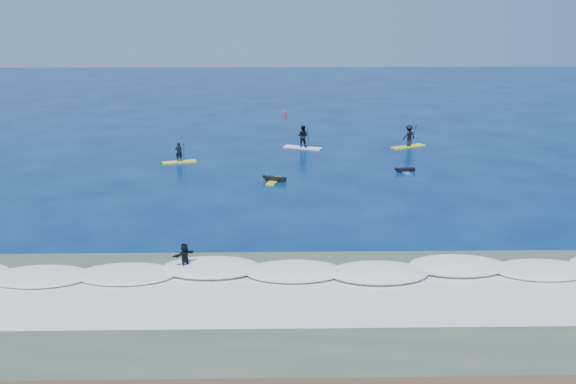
{
  "coord_description": "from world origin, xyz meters",
  "views": [
    {
      "loc": [
        0.22,
        -38.45,
        12.91
      ],
      "look_at": [
        0.92,
        1.15,
        0.6
      ],
      "focal_mm": 40.0,
      "sensor_mm": 36.0,
      "label": 1
    }
  ],
  "objects_px": {
    "sup_paddler_left": "(179,155)",
    "sup_paddler_right": "(409,137)",
    "prone_paddler_far": "(405,170)",
    "marker_buoy": "(285,113)",
    "sup_paddler_center": "(303,138)",
    "wave_surfer": "(185,258)",
    "prone_paddler_near": "(274,179)"
  },
  "relations": [
    {
      "from": "sup_paddler_center",
      "to": "prone_paddler_near",
      "type": "bearing_deg",
      "value": -80.96
    },
    {
      "from": "prone_paddler_far",
      "to": "sup_paddler_center",
      "type": "bearing_deg",
      "value": 33.34
    },
    {
      "from": "sup_paddler_center",
      "to": "marker_buoy",
      "type": "bearing_deg",
      "value": 117.33
    },
    {
      "from": "sup_paddler_right",
      "to": "prone_paddler_far",
      "type": "distance_m",
      "value": 8.5
    },
    {
      "from": "sup_paddler_left",
      "to": "wave_surfer",
      "type": "relative_size",
      "value": 1.51
    },
    {
      "from": "prone_paddler_far",
      "to": "marker_buoy",
      "type": "relative_size",
      "value": 2.81
    },
    {
      "from": "prone_paddler_far",
      "to": "marker_buoy",
      "type": "height_order",
      "value": "marker_buoy"
    },
    {
      "from": "prone_paddler_far",
      "to": "marker_buoy",
      "type": "bearing_deg",
      "value": 11.26
    },
    {
      "from": "sup_paddler_center",
      "to": "sup_paddler_right",
      "type": "height_order",
      "value": "sup_paddler_center"
    },
    {
      "from": "sup_paddler_left",
      "to": "marker_buoy",
      "type": "height_order",
      "value": "sup_paddler_left"
    },
    {
      "from": "sup_paddler_right",
      "to": "prone_paddler_far",
      "type": "height_order",
      "value": "sup_paddler_right"
    },
    {
      "from": "sup_paddler_right",
      "to": "marker_buoy",
      "type": "relative_size",
      "value": 4.41
    },
    {
      "from": "sup_paddler_left",
      "to": "sup_paddler_right",
      "type": "height_order",
      "value": "sup_paddler_right"
    },
    {
      "from": "sup_paddler_center",
      "to": "prone_paddler_near",
      "type": "xyz_separation_m",
      "value": [
        -2.44,
        -10.32,
        -0.72
      ]
    },
    {
      "from": "sup_paddler_right",
      "to": "wave_surfer",
      "type": "xyz_separation_m",
      "value": [
        -15.98,
        -26.17,
        -0.1
      ]
    },
    {
      "from": "sup_paddler_left",
      "to": "marker_buoy",
      "type": "xyz_separation_m",
      "value": [
        8.71,
        19.99,
        -0.26
      ]
    },
    {
      "from": "sup_paddler_left",
      "to": "sup_paddler_center",
      "type": "bearing_deg",
      "value": 10.32
    },
    {
      "from": "prone_paddler_near",
      "to": "wave_surfer",
      "type": "height_order",
      "value": "wave_surfer"
    },
    {
      "from": "sup_paddler_center",
      "to": "sup_paddler_right",
      "type": "relative_size",
      "value": 1.05
    },
    {
      "from": "prone_paddler_far",
      "to": "wave_surfer",
      "type": "distance_m",
      "value": 22.79
    },
    {
      "from": "sup_paddler_right",
      "to": "marker_buoy",
      "type": "distance_m",
      "value": 18.34
    },
    {
      "from": "wave_surfer",
      "to": "sup_paddler_right",
      "type": "bearing_deg",
      "value": 20.04
    },
    {
      "from": "wave_surfer",
      "to": "marker_buoy",
      "type": "bearing_deg",
      "value": 44.0
    },
    {
      "from": "sup_paddler_left",
      "to": "sup_paddler_right",
      "type": "relative_size",
      "value": 0.85
    },
    {
      "from": "marker_buoy",
      "to": "wave_surfer",
      "type": "bearing_deg",
      "value": -97.44
    },
    {
      "from": "sup_paddler_left",
      "to": "sup_paddler_center",
      "type": "distance_m",
      "value": 11.12
    },
    {
      "from": "sup_paddler_center",
      "to": "prone_paddler_far",
      "type": "relative_size",
      "value": 1.64
    },
    {
      "from": "sup_paddler_left",
      "to": "sup_paddler_right",
      "type": "bearing_deg",
      "value": -0.62
    },
    {
      "from": "sup_paddler_right",
      "to": "wave_surfer",
      "type": "bearing_deg",
      "value": -149.03
    },
    {
      "from": "sup_paddler_left",
      "to": "sup_paddler_center",
      "type": "relative_size",
      "value": 0.81
    },
    {
      "from": "prone_paddler_near",
      "to": "wave_surfer",
      "type": "xyz_separation_m",
      "value": [
        -4.25,
        -15.61,
        0.63
      ]
    },
    {
      "from": "sup_paddler_left",
      "to": "sup_paddler_right",
      "type": "distance_m",
      "value": 19.97
    }
  ]
}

